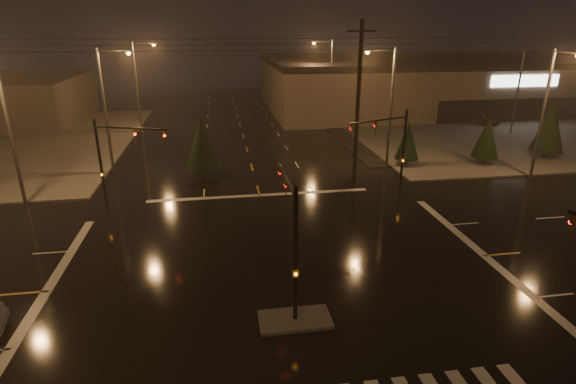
# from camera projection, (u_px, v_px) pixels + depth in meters

# --- Properties ---
(ground) EXTENTS (140.00, 140.00, 0.00)m
(ground) POSITION_uv_depth(u_px,v_px,m) (281.00, 272.00, 22.39)
(ground) COLOR black
(ground) RESTS_ON ground
(sidewalk_ne) EXTENTS (36.00, 36.00, 0.12)m
(sidewalk_ne) POSITION_uv_depth(u_px,v_px,m) (490.00, 127.00, 54.56)
(sidewalk_ne) COLOR #4C4944
(sidewalk_ne) RESTS_ON ground
(median_island) EXTENTS (3.00, 1.60, 0.15)m
(median_island) POSITION_uv_depth(u_px,v_px,m) (295.00, 320.00, 18.66)
(median_island) COLOR #4C4944
(median_island) RESTS_ON ground
(stop_bar_far) EXTENTS (16.00, 0.50, 0.01)m
(stop_bar_far) POSITION_uv_depth(u_px,v_px,m) (260.00, 195.00, 32.58)
(stop_bar_far) COLOR beige
(stop_bar_far) RESTS_ON ground
(parking_lot) EXTENTS (50.00, 24.00, 0.08)m
(parking_lot) POSITION_uv_depth(u_px,v_px,m) (538.00, 129.00, 53.45)
(parking_lot) COLOR black
(parking_lot) RESTS_ON ground
(retail_building) EXTENTS (60.20, 28.30, 7.20)m
(retail_building) POSITION_uv_depth(u_px,v_px,m) (464.00, 79.00, 68.78)
(retail_building) COLOR brown
(retail_building) RESTS_ON ground
(signal_mast_median) EXTENTS (0.25, 4.59, 6.00)m
(signal_mast_median) POSITION_uv_depth(u_px,v_px,m) (292.00, 230.00, 18.24)
(signal_mast_median) COLOR black
(signal_mast_median) RESTS_ON ground
(signal_mast_ne) EXTENTS (4.84, 1.86, 6.00)m
(signal_mast_ne) POSITION_uv_depth(u_px,v_px,m) (393.00, 142.00, 31.85)
(signal_mast_ne) COLOR black
(signal_mast_ne) RESTS_ON ground
(signal_mast_nw) EXTENTS (4.84, 1.86, 6.00)m
(signal_mast_nw) POSITION_uv_depth(u_px,v_px,m) (114.00, 153.00, 29.06)
(signal_mast_nw) COLOR black
(signal_mast_nw) RESTS_ON ground
(streetlight_1) EXTENTS (2.77, 0.32, 10.00)m
(streetlight_1) POSITION_uv_depth(u_px,v_px,m) (108.00, 103.00, 35.40)
(streetlight_1) COLOR #38383A
(streetlight_1) RESTS_ON ground
(streetlight_2) EXTENTS (2.77, 0.32, 10.00)m
(streetlight_2) POSITION_uv_depth(u_px,v_px,m) (139.00, 81.00, 50.22)
(streetlight_2) COLOR #38383A
(streetlight_2) RESTS_ON ground
(streetlight_3) EXTENTS (2.77, 0.32, 10.00)m
(streetlight_3) POSITION_uv_depth(u_px,v_px,m) (388.00, 100.00, 36.83)
(streetlight_3) COLOR #38383A
(streetlight_3) RESTS_ON ground
(streetlight_4) EXTENTS (2.77, 0.32, 10.00)m
(streetlight_4) POSITION_uv_depth(u_px,v_px,m) (329.00, 75.00, 55.36)
(streetlight_4) COLOR #38383A
(streetlight_4) RESTS_ON ground
(streetlight_5) EXTENTS (0.32, 2.77, 10.00)m
(streetlight_5) POSITION_uv_depth(u_px,v_px,m) (6.00, 123.00, 28.38)
(streetlight_5) COLOR #38383A
(streetlight_5) RESTS_ON ground
(streetlight_6) EXTENTS (0.32, 2.77, 10.00)m
(streetlight_6) POSITION_uv_depth(u_px,v_px,m) (547.00, 107.00, 33.96)
(streetlight_6) COLOR #38383A
(streetlight_6) RESTS_ON ground
(utility_pole_1) EXTENTS (2.20, 0.32, 12.00)m
(utility_pole_1) POSITION_uv_depth(u_px,v_px,m) (358.00, 101.00, 34.40)
(utility_pole_1) COLOR black
(utility_pole_1) RESTS_ON ground
(conifer_0) EXTENTS (2.06, 2.06, 3.92)m
(conifer_0) POSITION_uv_depth(u_px,v_px,m) (408.00, 140.00, 38.61)
(conifer_0) COLOR black
(conifer_0) RESTS_ON ground
(conifer_1) EXTENTS (2.29, 2.29, 4.28)m
(conifer_1) POSITION_uv_depth(u_px,v_px,m) (487.00, 137.00, 38.97)
(conifer_1) COLOR black
(conifer_1) RESTS_ON ground
(conifer_2) EXTENTS (2.87, 2.87, 5.18)m
(conifer_2) POSITION_uv_depth(u_px,v_px,m) (550.00, 127.00, 40.84)
(conifer_2) COLOR black
(conifer_2) RESTS_ON ground
(conifer_3) EXTENTS (2.72, 2.72, 4.95)m
(conifer_3) POSITION_uv_depth(u_px,v_px,m) (202.00, 143.00, 35.63)
(conifer_3) COLOR black
(conifer_3) RESTS_ON ground
(car_parked) EXTENTS (4.31, 4.81, 1.58)m
(car_parked) POSITION_uv_depth(u_px,v_px,m) (480.00, 118.00, 55.65)
(car_parked) COLOR black
(car_parked) RESTS_ON ground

